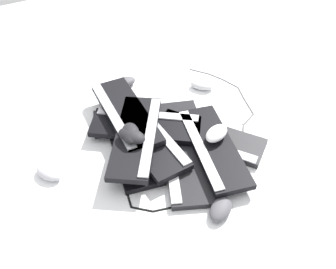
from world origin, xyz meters
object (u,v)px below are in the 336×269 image
object	(u,v)px
mouse_1	(221,209)
mouse_3	(49,172)
keyboard_1	(132,145)
keyboard_0	(147,119)
keyboard_3	(209,137)
mouse_2	(217,133)
mouse_0	(132,136)
keyboard_6	(146,126)
keyboard_8	(136,136)
mouse_5	(130,133)
keyboard_5	(213,147)
keyboard_4	(147,137)
keyboard_2	(185,159)
mouse_4	(202,85)
keyboard_7	(125,113)
mouse_6	(124,82)

from	to	relation	value
mouse_1	mouse_3	size ratio (longest dim) A/B	1.00
keyboard_1	keyboard_0	bearing A→B (deg)	-45.07
keyboard_3	mouse_1	distance (m)	0.35
mouse_2	mouse_0	bearing A→B (deg)	136.39
keyboard_6	mouse_2	bearing A→B (deg)	-133.45
mouse_2	keyboard_3	bearing A→B (deg)	63.10
keyboard_8	mouse_5	bearing A→B (deg)	111.54
keyboard_5	keyboard_4	bearing A→B (deg)	51.49
keyboard_2	keyboard_5	distance (m)	0.12
keyboard_4	keyboard_5	distance (m)	0.26
keyboard_0	keyboard_1	world-z (taller)	same
mouse_3	mouse_5	world-z (taller)	mouse_5
keyboard_5	mouse_1	world-z (taller)	keyboard_5
mouse_1	keyboard_6	bearing A→B (deg)	-115.07
mouse_3	mouse_4	world-z (taller)	same
keyboard_0	keyboard_3	distance (m)	0.28
keyboard_5	mouse_2	distance (m)	0.05
mouse_0	mouse_5	size ratio (longest dim) A/B	1.00
keyboard_6	keyboard_8	bearing A→B (deg)	134.07
keyboard_2	keyboard_7	world-z (taller)	keyboard_7
keyboard_4	mouse_0	bearing A→B (deg)	111.27
mouse_2	mouse_4	world-z (taller)	mouse_2
keyboard_5	mouse_0	xyz separation A→B (m)	(0.13, 0.27, 0.07)
keyboard_1	keyboard_2	bearing A→B (deg)	-136.75
mouse_5	mouse_3	bearing A→B (deg)	-80.19
keyboard_0	keyboard_4	distance (m)	0.14
keyboard_8	mouse_1	world-z (taller)	keyboard_8
mouse_2	mouse_5	bearing A→B (deg)	134.02
keyboard_1	mouse_3	size ratio (longest dim) A/B	4.17
keyboard_8	mouse_1	size ratio (longest dim) A/B	4.11
keyboard_6	keyboard_4	bearing A→B (deg)	158.51
keyboard_6	mouse_4	size ratio (longest dim) A/B	4.08
mouse_4	keyboard_8	bearing A→B (deg)	72.84
keyboard_7	mouse_0	world-z (taller)	mouse_0
mouse_0	keyboard_0	bearing A→B (deg)	107.82
keyboard_1	keyboard_7	world-z (taller)	keyboard_7
keyboard_3	keyboard_6	xyz separation A→B (m)	(0.15, 0.21, 0.03)
mouse_0	mouse_5	bearing A→B (deg)	142.72
keyboard_2	mouse_2	distance (m)	0.16
keyboard_4	keyboard_7	distance (m)	0.15
mouse_3	mouse_4	bearing A→B (deg)	-106.12
keyboard_3	mouse_2	world-z (taller)	mouse_2
keyboard_1	keyboard_6	xyz separation A→B (m)	(0.05, -0.08, 0.03)
keyboard_8	mouse_5	distance (m)	0.05
mouse_5	keyboard_7	bearing A→B (deg)	-178.14
mouse_6	mouse_3	bearing A→B (deg)	-145.43
mouse_3	mouse_5	xyz separation A→B (m)	(-0.04, -0.31, 0.09)
mouse_6	keyboard_2	bearing A→B (deg)	-93.09
mouse_0	mouse_6	size ratio (longest dim) A/B	1.00
keyboard_5	mouse_3	world-z (taller)	keyboard_5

